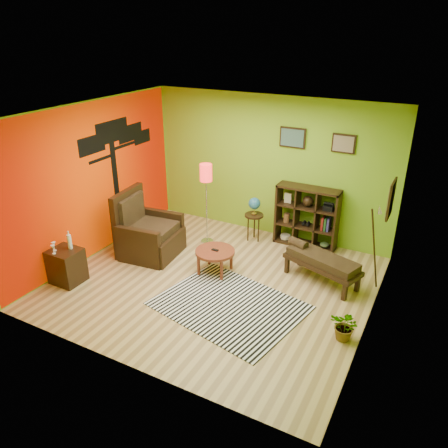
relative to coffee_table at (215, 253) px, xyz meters
The scene contains 11 objects.
ground 0.50m from the coffee_table, 62.97° to the right, with size 5.00×5.00×0.00m, color tan.
room_shell 1.47m from the coffee_table, 77.53° to the right, with size 5.04×4.54×2.82m.
zebra_rug 1.11m from the coffee_table, 49.10° to the right, with size 2.13×1.64×0.01m, color white.
coffee_table is the anchor object (origin of this frame).
armchair 1.46m from the coffee_table, behind, with size 1.10×1.10×1.22m.
side_cabinet 2.50m from the coffee_table, 144.84° to the right, with size 0.50×0.45×0.91m.
floor_lamp 1.51m from the coffee_table, 126.92° to the left, with size 0.24×0.24×1.61m.
globe_table 1.49m from the coffee_table, 87.00° to the left, with size 0.37×0.37×0.91m.
cube_shelf 2.04m from the coffee_table, 58.07° to the left, with size 1.20×0.35×1.20m.
bench 1.79m from the coffee_table, 18.58° to the left, with size 1.39×0.87×0.61m.
potted_plant 2.58m from the coffee_table, 17.01° to the right, with size 0.40×0.44×0.35m, color #26661E.
Camera 1 is at (3.09, -5.48, 3.98)m, focal length 35.00 mm.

